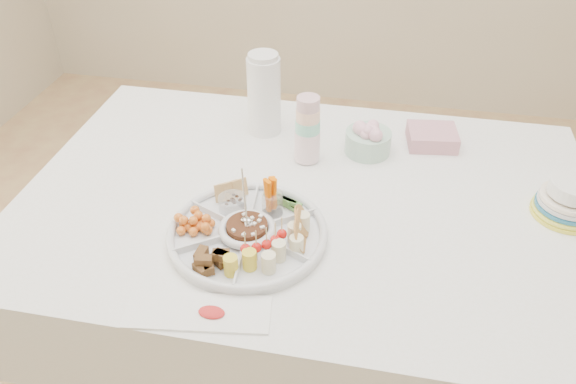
% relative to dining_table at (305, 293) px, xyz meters
% --- Properties ---
extents(floor, '(4.00, 4.00, 0.00)m').
position_rel_dining_table_xyz_m(floor, '(0.00, 0.00, -0.38)').
color(floor, tan).
rests_on(floor, ground).
extents(dining_table, '(1.52, 1.02, 0.76)m').
position_rel_dining_table_xyz_m(dining_table, '(0.00, 0.00, 0.00)').
color(dining_table, white).
rests_on(dining_table, floor).
extents(party_tray, '(0.50, 0.50, 0.04)m').
position_rel_dining_table_xyz_m(party_tray, '(-0.11, -0.20, 0.40)').
color(party_tray, white).
rests_on(party_tray, dining_table).
extents(bean_dip, '(0.13, 0.13, 0.04)m').
position_rel_dining_table_xyz_m(bean_dip, '(-0.11, -0.20, 0.41)').
color(bean_dip, '#51311E').
rests_on(bean_dip, party_tray).
extents(tortillas, '(0.13, 0.13, 0.06)m').
position_rel_dining_table_xyz_m(tortillas, '(0.02, -0.18, 0.42)').
color(tortillas, '#A2784B').
rests_on(tortillas, party_tray).
extents(carrot_cucumber, '(0.14, 0.14, 0.10)m').
position_rel_dining_table_xyz_m(carrot_cucumber, '(-0.06, -0.08, 0.44)').
color(carrot_cucumber, '#FB6C00').
rests_on(carrot_cucumber, party_tray).
extents(pita_raisins, '(0.13, 0.13, 0.05)m').
position_rel_dining_table_xyz_m(pita_raisins, '(-0.19, -0.09, 0.42)').
color(pita_raisins, tan).
rests_on(pita_raisins, party_tray).
extents(cherries, '(0.14, 0.14, 0.04)m').
position_rel_dining_table_xyz_m(cherries, '(-0.24, -0.21, 0.42)').
color(cherries, '#CB662D').
rests_on(cherries, party_tray).
extents(granola_chunks, '(0.13, 0.13, 0.04)m').
position_rel_dining_table_xyz_m(granola_chunks, '(-0.17, -0.31, 0.42)').
color(granola_chunks, brown).
rests_on(granola_chunks, party_tray).
extents(banana_tomato, '(0.14, 0.14, 0.09)m').
position_rel_dining_table_xyz_m(banana_tomato, '(-0.04, -0.30, 0.44)').
color(banana_tomato, '#D7C65F').
rests_on(banana_tomato, party_tray).
extents(cup_stack, '(0.09, 0.09, 0.20)m').
position_rel_dining_table_xyz_m(cup_stack, '(-0.03, 0.17, 0.48)').
color(cup_stack, '#B7CBB2').
rests_on(cup_stack, dining_table).
extents(thermos, '(0.12, 0.12, 0.26)m').
position_rel_dining_table_xyz_m(thermos, '(-0.18, 0.31, 0.51)').
color(thermos, white).
rests_on(thermos, dining_table).
extents(flower_bowl, '(0.15, 0.15, 0.10)m').
position_rel_dining_table_xyz_m(flower_bowl, '(0.14, 0.24, 0.43)').
color(flower_bowl, '#98B7A8').
rests_on(flower_bowl, dining_table).
extents(napkin_stack, '(0.16, 0.14, 0.05)m').
position_rel_dining_table_xyz_m(napkin_stack, '(0.33, 0.32, 0.40)').
color(napkin_stack, '#CB8997').
rests_on(napkin_stack, dining_table).
extents(plate_stack, '(0.20, 0.20, 0.11)m').
position_rel_dining_table_xyz_m(plate_stack, '(0.66, 0.05, 0.43)').
color(plate_stack, '#FDD449').
rests_on(plate_stack, dining_table).
extents(placemat, '(0.32, 0.14, 0.01)m').
position_rel_dining_table_xyz_m(placemat, '(-0.16, -0.44, 0.38)').
color(placemat, white).
rests_on(placemat, dining_table).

